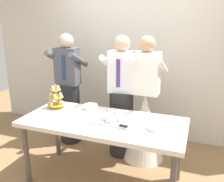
{
  "coord_description": "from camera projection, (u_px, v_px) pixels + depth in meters",
  "views": [
    {
      "loc": [
        0.95,
        -2.26,
        1.83
      ],
      "look_at": [
        0.05,
        0.15,
        1.07
      ],
      "focal_mm": 38.53,
      "sensor_mm": 36.0,
      "label": 1
    }
  ],
  "objects": [
    {
      "name": "cupcake_stand",
      "position": [
        56.0,
        99.0,
        3.0
      ],
      "size": [
        0.23,
        0.23,
        0.31
      ],
      "color": "gold",
      "rests_on": "dessert_table"
    },
    {
      "name": "person_groom",
      "position": [
        121.0,
        104.0,
        3.25
      ],
      "size": [
        0.51,
        0.54,
        1.66
      ],
      "color": "#232328",
      "rests_on": "ground_plane"
    },
    {
      "name": "ground_plane",
      "position": [
        104.0,
        180.0,
        2.87
      ],
      "size": [
        8.0,
        8.0,
        0.0
      ],
      "primitive_type": "plane",
      "color": "olive"
    },
    {
      "name": "plate_stack",
      "position": [
        157.0,
        126.0,
        2.43
      ],
      "size": [
        0.21,
        0.21,
        0.05
      ],
      "color": "white",
      "rests_on": "dessert_table"
    },
    {
      "name": "person_bride",
      "position": [
        144.0,
        118.0,
        3.2
      ],
      "size": [
        0.56,
        0.56,
        1.66
      ],
      "color": "white",
      "rests_on": "ground_plane"
    },
    {
      "name": "person_guest",
      "position": [
        69.0,
        95.0,
        3.62
      ],
      "size": [
        0.46,
        0.49,
        1.66
      ],
      "color": "#232328",
      "rests_on": "ground_plane"
    },
    {
      "name": "main_cake_tray",
      "position": [
        112.0,
        118.0,
        2.61
      ],
      "size": [
        0.43,
        0.32,
        0.13
      ],
      "color": "silver",
      "rests_on": "dessert_table"
    },
    {
      "name": "round_cake",
      "position": [
        90.0,
        107.0,
        2.96
      ],
      "size": [
        0.24,
        0.24,
        0.06
      ],
      "color": "white",
      "rests_on": "dessert_table"
    },
    {
      "name": "dessert_table",
      "position": [
        103.0,
        126.0,
        2.67
      ],
      "size": [
        1.8,
        0.8,
        0.78
      ],
      "color": "silver",
      "rests_on": "ground_plane"
    },
    {
      "name": "rear_wall",
      "position": [
        137.0,
        46.0,
        3.72
      ],
      "size": [
        5.2,
        0.1,
        2.9
      ],
      "primitive_type": "cube",
      "color": "beige",
      "rests_on": "ground_plane"
    }
  ]
}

